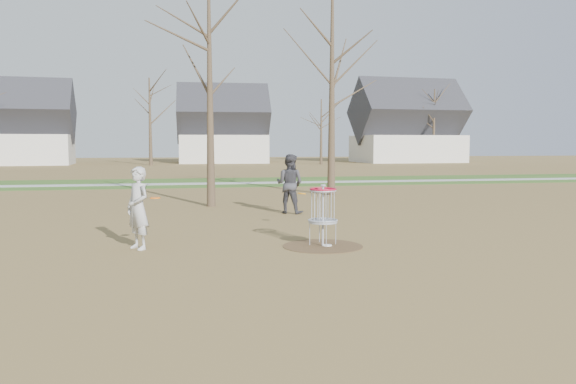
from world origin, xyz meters
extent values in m
plane|color=brown|center=(0.00, 0.00, 0.00)|extent=(160.00, 160.00, 0.00)
cube|color=#2D5119|center=(0.00, 21.00, 0.01)|extent=(160.00, 8.00, 0.01)
cube|color=#9E9E99|center=(0.00, 20.00, 0.01)|extent=(160.00, 1.50, 0.01)
cylinder|color=#47331E|center=(0.00, 0.00, 0.01)|extent=(1.80, 1.80, 0.01)
imported|color=#B2B2B2|center=(-4.02, 0.44, 0.90)|extent=(0.74, 0.78, 1.80)
imported|color=#39383E|center=(0.42, 5.96, 0.97)|extent=(1.19, 1.13, 1.94)
cylinder|color=white|center=(0.10, -0.01, 0.02)|extent=(0.22, 0.22, 0.02)
cylinder|color=orange|center=(0.10, 2.65, 0.95)|extent=(0.22, 0.22, 0.08)
cylinder|color=#FF660D|center=(-3.64, 0.20, 1.14)|extent=(0.22, 0.22, 0.02)
cylinder|color=#9EA3AD|center=(0.00, 0.00, 0.68)|extent=(0.05, 0.05, 1.35)
cylinder|color=#9EA3AD|center=(0.00, 0.00, 0.55)|extent=(0.64, 0.64, 0.04)
torus|color=#9EA3AD|center=(0.00, 0.00, 1.25)|extent=(0.60, 0.60, 0.04)
torus|color=#B20B29|center=(0.00, 0.00, 1.28)|extent=(0.60, 0.60, 0.04)
cone|color=#382B1E|center=(-2.00, 8.50, 3.75)|extent=(0.32, 0.32, 7.50)
cone|color=#382B1E|center=(3.50, 12.00, 4.25)|extent=(0.36, 0.36, 8.50)
cone|color=#382B1E|center=(-6.00, 48.00, 4.50)|extent=(0.40, 0.40, 9.00)
cone|color=#382B1E|center=(12.00, 47.00, 3.50)|extent=(0.32, 0.32, 7.00)
cone|color=#382B1E|center=(26.00, 49.00, 4.25)|extent=(0.38, 0.38, 8.50)
cube|color=silver|center=(-20.00, 52.00, 1.60)|extent=(11.46, 7.75, 3.20)
pyramid|color=#2D2D33|center=(-20.00, 52.00, 4.98)|extent=(12.01, 7.79, 3.55)
cube|color=silver|center=(2.00, 54.00, 1.60)|extent=(10.24, 7.34, 3.20)
pyramid|color=#2D2D33|center=(2.00, 54.00, 4.98)|extent=(10.74, 7.36, 3.55)
cube|color=silver|center=(24.00, 52.00, 1.60)|extent=(12.40, 8.62, 3.20)
pyramid|color=#2D2D33|center=(24.00, 52.00, 5.23)|extent=(13.00, 8.65, 4.06)
camera|label=1|loc=(-3.13, -12.02, 2.31)|focal=35.00mm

